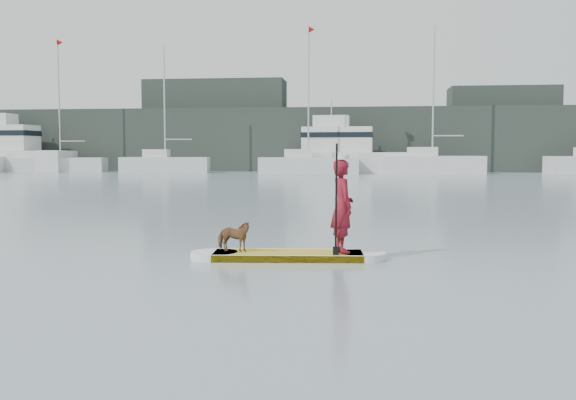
# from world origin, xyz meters

# --- Properties ---
(ground) EXTENTS (140.00, 140.00, 0.00)m
(ground) POSITION_xyz_m (0.00, 0.00, 0.00)
(ground) COLOR slate
(ground) RESTS_ON ground
(paddleboard) EXTENTS (3.29, 1.02, 0.12)m
(paddleboard) POSITION_xyz_m (3.62, 0.95, 0.06)
(paddleboard) COLOR gold
(paddleboard) RESTS_ON ground
(paddler) EXTENTS (0.54, 0.66, 1.56)m
(paddler) POSITION_xyz_m (4.52, 1.03, 0.90)
(paddler) COLOR maroon
(paddler) RESTS_ON paddleboard
(white_cap) EXTENTS (0.22, 0.22, 0.07)m
(white_cap) POSITION_xyz_m (4.52, 1.03, 1.71)
(white_cap) COLOR silver
(white_cap) RESTS_ON paddler
(dog) EXTENTS (0.66, 0.39, 0.52)m
(dog) POSITION_xyz_m (2.70, 0.87, 0.38)
(dog) COLOR brown
(dog) RESTS_ON paddleboard
(paddle) EXTENTS (0.10, 0.30, 2.00)m
(paddle) POSITION_xyz_m (4.43, 0.73, 0.80)
(paddle) COLOR black
(paddle) RESTS_ON ground
(sailboat_b) EXTENTS (8.37, 3.61, 12.03)m
(sailboat_b) POSITION_xyz_m (-22.94, 46.54, 0.84)
(sailboat_b) COLOR silver
(sailboat_b) RESTS_ON ground
(sailboat_c) EXTENTS (7.90, 3.48, 10.97)m
(sailboat_c) POSITION_xyz_m (-12.55, 45.13, 0.81)
(sailboat_c) COLOR silver
(sailboat_c) RESTS_ON ground
(sailboat_d) EXTENTS (8.43, 3.22, 12.16)m
(sailboat_d) POSITION_xyz_m (0.21, 43.73, 0.87)
(sailboat_d) COLOR silver
(sailboat_d) RESTS_ON ground
(sailboat_e) EXTENTS (8.59, 2.95, 12.37)m
(sailboat_e) POSITION_xyz_m (10.58, 45.86, 0.89)
(sailboat_e) COLOR silver
(sailboat_e) RESTS_ON ground
(motor_yacht_a) EXTENTS (11.15, 3.87, 6.61)m
(motor_yacht_a) POSITION_xyz_m (3.18, 46.86, 1.86)
(motor_yacht_a) COLOR silver
(motor_yacht_a) RESTS_ON ground
(motor_yacht_b) EXTENTS (10.98, 4.20, 7.14)m
(motor_yacht_b) POSITION_xyz_m (-28.13, 47.07, 2.01)
(motor_yacht_b) COLOR silver
(motor_yacht_b) RESTS_ON ground
(shore_mass) EXTENTS (90.00, 6.00, 6.00)m
(shore_mass) POSITION_xyz_m (0.00, 53.00, 3.00)
(shore_mass) COLOR black
(shore_mass) RESTS_ON ground
(shore_building_west) EXTENTS (14.00, 4.00, 9.00)m
(shore_building_west) POSITION_xyz_m (-10.00, 54.00, 4.50)
(shore_building_west) COLOR black
(shore_building_west) RESTS_ON ground
(shore_building_east) EXTENTS (10.00, 4.00, 8.00)m
(shore_building_east) POSITION_xyz_m (18.00, 54.00, 4.00)
(shore_building_east) COLOR black
(shore_building_east) RESTS_ON ground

